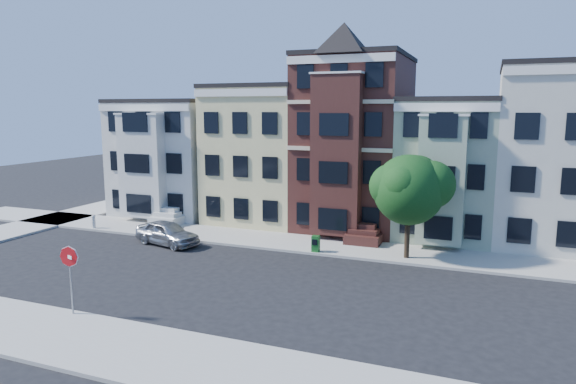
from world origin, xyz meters
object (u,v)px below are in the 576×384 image
at_px(parked_car, 167,233).
at_px(stop_sign, 71,276).
at_px(fire_hydrant, 94,223).
at_px(newspaper_box, 316,244).
at_px(street_tree, 409,195).

relative_size(parked_car, stop_sign, 1.39).
bearing_deg(fire_hydrant, newspaper_box, -0.11).
xyz_separation_m(parked_car, fire_hydrant, (-7.22, 1.46, -0.25)).
xyz_separation_m(street_tree, parked_car, (-14.69, -2.16, -3.03)).
xyz_separation_m(street_tree, stop_sign, (-11.63, -13.33, -2.02)).
bearing_deg(parked_car, street_tree, -68.35).
xyz_separation_m(parked_car, newspaper_box, (9.47, 1.43, -0.14)).
distance_m(newspaper_box, stop_sign, 14.18).
relative_size(street_tree, fire_hydrant, 9.71).
height_order(street_tree, newspaper_box, street_tree).
bearing_deg(fire_hydrant, stop_sign, -50.85).
height_order(parked_car, fire_hydrant, parked_car).
bearing_deg(newspaper_box, stop_sign, -117.07).
xyz_separation_m(street_tree, newspaper_box, (-5.22, -0.73, -3.17)).
relative_size(street_tree, parked_car, 1.61).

